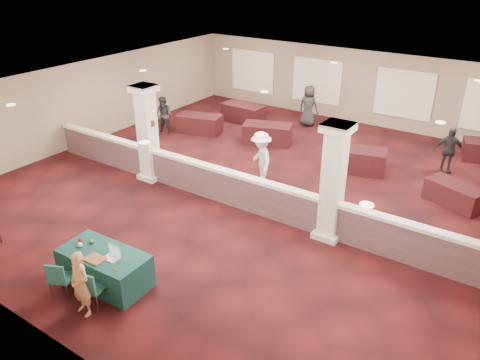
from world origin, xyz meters
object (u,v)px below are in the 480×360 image
Objects in this scene: conf_chair_main at (91,286)px; conf_chair_side at (59,277)px; attendee_b at (261,159)px; near_table at (105,267)px; far_table_front_right at (455,194)px; far_table_front_center at (356,160)px; far_table_back_left at (243,113)px; attendee_d at (309,106)px; woman at (80,284)px; attendee_a at (164,116)px; attendee_c at (448,150)px; far_table_front_left at (199,124)px; far_table_back_center at (267,133)px.

conf_chair_main reaches higher than conf_chair_side.
conf_chair_side is 7.30m from attendee_b.
far_table_front_right is (5.83, 8.47, -0.07)m from near_table.
attendee_b reaches higher than far_table_front_center.
far_table_front_center is at bearing -19.67° from far_table_back_left.
attendee_d reaches higher than far_table_back_left.
woman is 7.33m from attendee_b.
attendee_a is 6.14m from attendee_b.
near_table is 12.02m from far_table_back_left.
far_table_front_right is 2.48m from attendee_c.
attendee_b is 6.53m from attendee_c.
attendee_d is at bearing 33.06° from attendee_a.
conf_chair_side is at bearing -67.62° from far_table_front_left.
attendee_d is at bearing 22.30° from far_table_back_left.
conf_chair_side is 10.47m from far_table_front_center.
near_table is at bearing -66.43° from attendee_a.
attendee_d is at bearing 92.76° from near_table.
attendee_d is (3.44, 3.33, 0.52)m from far_table_front_left.
far_table_front_left is 2.35m from far_table_back_left.
attendee_a reaches higher than conf_chair_side.
attendee_b is at bearing 95.52° from woman.
far_table_front_left is 7.00m from far_table_front_center.
far_table_front_right is 0.92× the size of attendee_b.
conf_chair_main is (0.42, -0.73, 0.14)m from near_table.
far_table_back_left is 3.73m from attendee_a.
near_table reaches higher than far_table_back_center.
far_table_front_right is (10.39, -0.71, -0.04)m from far_table_front_left.
attendee_d is at bearing 142.37° from attendee_b.
far_table_front_center is at bearing 49.61° from conf_chair_side.
near_table reaches higher than far_table_front_right.
attendee_c is at bearing -4.08° from far_table_back_left.
far_table_front_right is at bearing 31.71° from conf_chair_side.
attendee_d is (0.41, 2.78, 0.51)m from far_table_back_center.
woman is at bearing -67.49° from attendee_a.
attendee_c is (6.59, 1.05, 0.43)m from far_table_back_center.
attendee_b reaches higher than attendee_a.
conf_chair_side is 0.62× the size of woman.
conf_chair_main is 0.30m from woman.
attendee_a is 10.99m from attendee_c.
far_table_front_left is 4.82m from attendee_d.
woman reaches higher than conf_chair_main.
near_table is 1.10m from woman.
attendee_c is (4.65, 11.74, 0.07)m from woman.
near_table is 2.27× the size of conf_chair_main.
conf_chair_side is at bearing -105.77° from far_table_front_center.
far_table_back_left reaches higher than far_table_front_left.
far_table_front_left is 1.13× the size of attendee_c.
conf_chair_side is 0.50× the size of far_table_front_left.
conf_chair_side is at bearing -71.09° from attendee_a.
conf_chair_side reaches higher than far_table_front_center.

